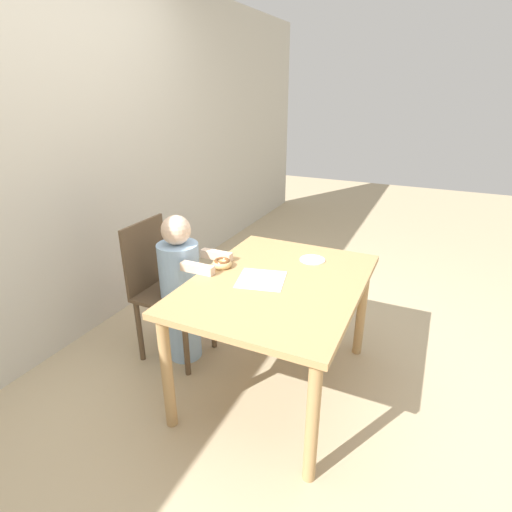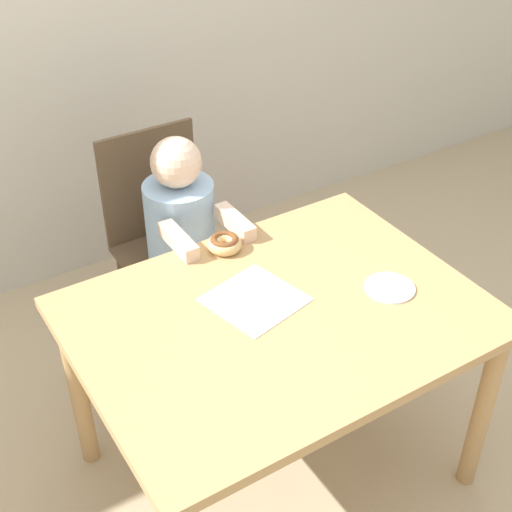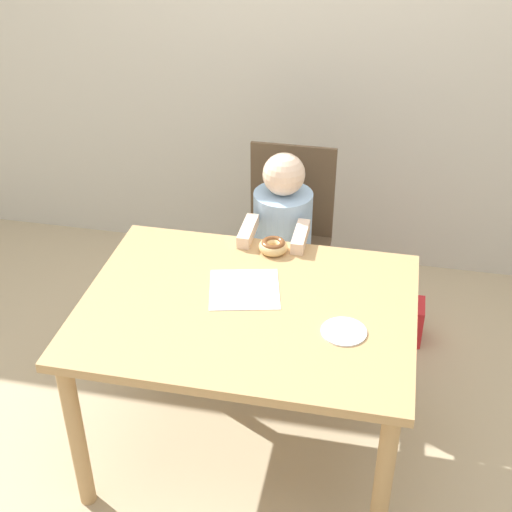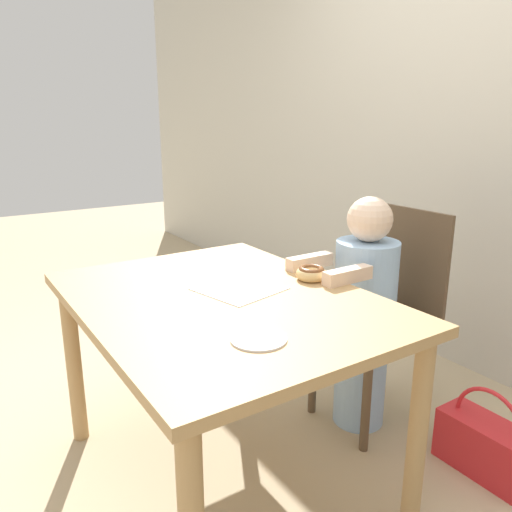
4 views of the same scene
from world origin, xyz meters
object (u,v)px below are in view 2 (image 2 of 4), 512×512
(child_figure, at_px, (184,258))
(donut, at_px, (225,243))
(chair, at_px, (169,246))
(handbag, at_px, (270,276))

(child_figure, distance_m, donut, 0.38)
(chair, xyz_separation_m, handbag, (0.50, 0.04, -0.36))
(chair, bearing_deg, handbag, 4.19)
(handbag, bearing_deg, donut, -136.40)
(child_figure, bearing_deg, donut, -87.28)
(donut, height_order, handbag, donut)
(chair, height_order, donut, chair)
(donut, bearing_deg, child_figure, 92.72)
(child_figure, xyz_separation_m, donut, (0.01, -0.30, 0.24))
(chair, bearing_deg, donut, -88.09)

